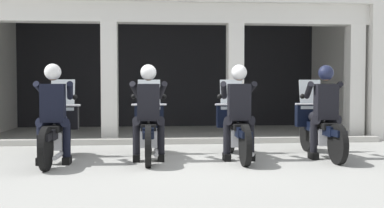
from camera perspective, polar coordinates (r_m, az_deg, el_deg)
name	(u,v)px	position (r m, az deg, el deg)	size (l,w,h in m)	color
ground_plane	(182,138)	(10.45, -1.25, -4.41)	(80.00, 80.00, 0.00)	#999993
station_building	(170,56)	(12.04, -2.86, 6.13)	(9.46, 4.18, 3.21)	black
kerb_strip	(174,141)	(9.51, -2.30, -4.74)	(8.96, 0.24, 0.12)	#B7B5AD
motorcycle_far_left	(58,131)	(7.63, -16.78, -3.30)	(0.62, 2.04, 1.35)	black
police_officer_far_left	(53,105)	(7.32, -17.30, -0.11)	(0.63, 0.61, 1.58)	black
motorcycle_center_left	(149,129)	(7.62, -5.53, -3.21)	(0.62, 2.04, 1.35)	black
police_officer_center_left	(149,104)	(7.31, -5.58, -0.02)	(0.63, 0.61, 1.58)	black
motorcycle_center_right	(236,129)	(7.70, 5.60, -3.15)	(0.62, 2.04, 1.35)	black
police_officer_center_right	(239,104)	(7.39, 6.00, 0.01)	(0.63, 0.61, 1.58)	black
motorcycle_far_right	(319,128)	(8.13, 15.91, -2.94)	(0.62, 2.04, 1.35)	black
police_officer_far_right	(325,104)	(7.84, 16.67, 0.06)	(0.63, 0.61, 1.58)	black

